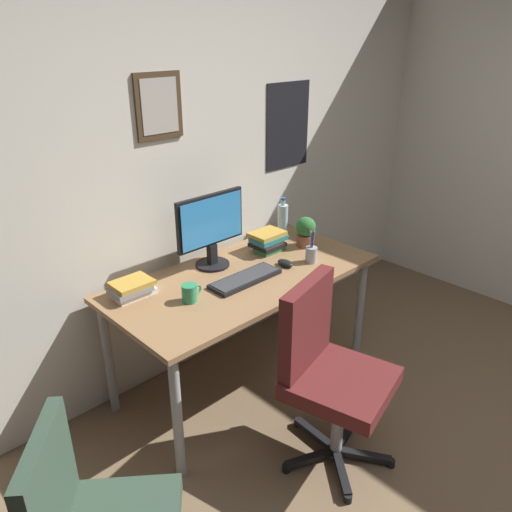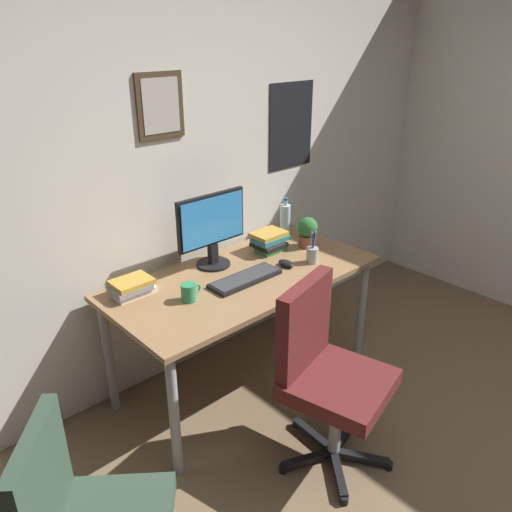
{
  "view_description": "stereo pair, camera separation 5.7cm",
  "coord_description": "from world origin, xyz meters",
  "px_view_note": "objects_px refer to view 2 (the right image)",
  "views": [
    {
      "loc": [
        -1.79,
        -0.21,
        2.01
      ],
      "look_at": [
        -0.06,
        1.59,
        0.88
      ],
      "focal_mm": 35.39,
      "sensor_mm": 36.0,
      "label": 1
    },
    {
      "loc": [
        -1.75,
        -0.25,
        2.01
      ],
      "look_at": [
        -0.06,
        1.59,
        0.88
      ],
      "focal_mm": 35.39,
      "sensor_mm": 36.0,
      "label": 2
    }
  ],
  "objects_px": {
    "potted_plant": "(307,231)",
    "book_stack_left": "(270,241)",
    "keyboard": "(245,279)",
    "pen_cup": "(312,254)",
    "computer_mouse": "(286,263)",
    "water_bottle": "(285,219)",
    "monitor": "(212,227)",
    "office_chair": "(325,367)",
    "book_stack_right": "(132,287)",
    "coffee_mug_near": "(189,292)"
  },
  "relations": [
    {
      "from": "keyboard",
      "to": "pen_cup",
      "type": "height_order",
      "value": "pen_cup"
    },
    {
      "from": "book_stack_left",
      "to": "computer_mouse",
      "type": "bearing_deg",
      "value": -110.5
    },
    {
      "from": "potted_plant",
      "to": "book_stack_right",
      "type": "bearing_deg",
      "value": 171.11
    },
    {
      "from": "water_bottle",
      "to": "book_stack_right",
      "type": "xyz_separation_m",
      "value": [
        -1.21,
        -0.07,
        -0.06
      ]
    },
    {
      "from": "keyboard",
      "to": "pen_cup",
      "type": "distance_m",
      "value": 0.46
    },
    {
      "from": "monitor",
      "to": "keyboard",
      "type": "relative_size",
      "value": 1.07
    },
    {
      "from": "monitor",
      "to": "water_bottle",
      "type": "relative_size",
      "value": 1.82
    },
    {
      "from": "potted_plant",
      "to": "book_stack_left",
      "type": "height_order",
      "value": "potted_plant"
    },
    {
      "from": "computer_mouse",
      "to": "book_stack_left",
      "type": "height_order",
      "value": "book_stack_left"
    },
    {
      "from": "coffee_mug_near",
      "to": "book_stack_left",
      "type": "bearing_deg",
      "value": 13.38
    },
    {
      "from": "potted_plant",
      "to": "book_stack_left",
      "type": "distance_m",
      "value": 0.25
    },
    {
      "from": "monitor",
      "to": "keyboard",
      "type": "bearing_deg",
      "value": -89.11
    },
    {
      "from": "water_bottle",
      "to": "potted_plant",
      "type": "relative_size",
      "value": 1.29
    },
    {
      "from": "water_bottle",
      "to": "pen_cup",
      "type": "bearing_deg",
      "value": -116.35
    },
    {
      "from": "monitor",
      "to": "office_chair",
      "type": "bearing_deg",
      "value": -93.25
    },
    {
      "from": "office_chair",
      "to": "coffee_mug_near",
      "type": "bearing_deg",
      "value": 114.33
    },
    {
      "from": "pen_cup",
      "to": "book_stack_left",
      "type": "xyz_separation_m",
      "value": [
        -0.07,
        0.3,
        0.01
      ]
    },
    {
      "from": "coffee_mug_near",
      "to": "keyboard",
      "type": "bearing_deg",
      "value": -4.57
    },
    {
      "from": "water_bottle",
      "to": "coffee_mug_near",
      "type": "xyz_separation_m",
      "value": [
        -1.03,
        -0.32,
        -0.06
      ]
    },
    {
      "from": "coffee_mug_near",
      "to": "book_stack_left",
      "type": "relative_size",
      "value": 0.54
    },
    {
      "from": "keyboard",
      "to": "book_stack_left",
      "type": "xyz_separation_m",
      "value": [
        0.39,
        0.21,
        0.05
      ]
    },
    {
      "from": "book_stack_left",
      "to": "pen_cup",
      "type": "bearing_deg",
      "value": -77.36
    },
    {
      "from": "pen_cup",
      "to": "book_stack_left",
      "type": "distance_m",
      "value": 0.3
    },
    {
      "from": "potted_plant",
      "to": "book_stack_left",
      "type": "relative_size",
      "value": 0.9
    },
    {
      "from": "book_stack_left",
      "to": "keyboard",
      "type": "bearing_deg",
      "value": -151.93
    },
    {
      "from": "keyboard",
      "to": "potted_plant",
      "type": "distance_m",
      "value": 0.63
    },
    {
      "from": "book_stack_left",
      "to": "book_stack_right",
      "type": "distance_m",
      "value": 0.93
    },
    {
      "from": "water_bottle",
      "to": "potted_plant",
      "type": "xyz_separation_m",
      "value": [
        -0.06,
        -0.25,
        -0.0
      ]
    },
    {
      "from": "coffee_mug_near",
      "to": "book_stack_right",
      "type": "height_order",
      "value": "coffee_mug_near"
    },
    {
      "from": "water_bottle",
      "to": "coffee_mug_near",
      "type": "distance_m",
      "value": 1.08
    },
    {
      "from": "computer_mouse",
      "to": "water_bottle",
      "type": "height_order",
      "value": "water_bottle"
    },
    {
      "from": "computer_mouse",
      "to": "pen_cup",
      "type": "height_order",
      "value": "pen_cup"
    },
    {
      "from": "coffee_mug_near",
      "to": "book_stack_right",
      "type": "distance_m",
      "value": 0.31
    },
    {
      "from": "water_bottle",
      "to": "book_stack_right",
      "type": "bearing_deg",
      "value": -176.58
    },
    {
      "from": "office_chair",
      "to": "book_stack_left",
      "type": "bearing_deg",
      "value": 62.36
    },
    {
      "from": "potted_plant",
      "to": "pen_cup",
      "type": "relative_size",
      "value": 0.98
    },
    {
      "from": "book_stack_left",
      "to": "book_stack_right",
      "type": "height_order",
      "value": "book_stack_left"
    },
    {
      "from": "office_chair",
      "to": "water_bottle",
      "type": "relative_size",
      "value": 3.76
    },
    {
      "from": "office_chair",
      "to": "monitor",
      "type": "relative_size",
      "value": 2.07
    },
    {
      "from": "monitor",
      "to": "computer_mouse",
      "type": "distance_m",
      "value": 0.48
    },
    {
      "from": "coffee_mug_near",
      "to": "water_bottle",
      "type": "bearing_deg",
      "value": 17.4
    },
    {
      "from": "keyboard",
      "to": "coffee_mug_near",
      "type": "height_order",
      "value": "coffee_mug_near"
    },
    {
      "from": "water_bottle",
      "to": "pen_cup",
      "type": "height_order",
      "value": "water_bottle"
    },
    {
      "from": "office_chair",
      "to": "computer_mouse",
      "type": "height_order",
      "value": "office_chair"
    },
    {
      "from": "computer_mouse",
      "to": "pen_cup",
      "type": "relative_size",
      "value": 0.55
    },
    {
      "from": "book_stack_right",
      "to": "coffee_mug_near",
      "type": "bearing_deg",
      "value": -53.64
    },
    {
      "from": "potted_plant",
      "to": "book_stack_right",
      "type": "height_order",
      "value": "potted_plant"
    },
    {
      "from": "keyboard",
      "to": "monitor",
      "type": "bearing_deg",
      "value": 90.89
    },
    {
      "from": "computer_mouse",
      "to": "book_stack_left",
      "type": "distance_m",
      "value": 0.25
    },
    {
      "from": "pen_cup",
      "to": "book_stack_right",
      "type": "relative_size",
      "value": 0.88
    }
  ]
}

